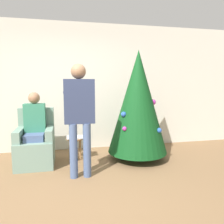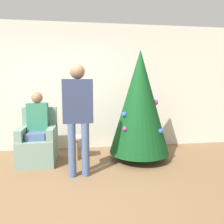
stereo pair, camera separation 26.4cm
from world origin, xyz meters
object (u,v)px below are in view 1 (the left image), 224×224
object	(u,v)px
person_seated	(35,125)
side_stool	(75,142)
person_standing	(79,110)
armchair	(36,145)
christmas_tree	(138,102)

from	to	relation	value
person_seated	side_stool	world-z (taller)	person_seated
person_standing	side_stool	xyz separation A→B (m)	(-0.05, 0.75, -0.70)
armchair	side_stool	xyz separation A→B (m)	(0.69, 0.06, -0.01)
armchair	person_standing	bearing A→B (deg)	-42.94
christmas_tree	side_stool	distance (m)	1.40
christmas_tree	side_stool	xyz separation A→B (m)	(-1.16, 0.20, -0.75)
christmas_tree	side_stool	bearing A→B (deg)	170.30
christmas_tree	armchair	xyz separation A→B (m)	(-1.85, 0.13, -0.75)
armchair	side_stool	distance (m)	0.70
christmas_tree	side_stool	world-z (taller)	christmas_tree
person_seated	armchair	bearing A→B (deg)	90.00
side_stool	person_standing	bearing A→B (deg)	-86.55
person_standing	person_seated	bearing A→B (deg)	138.23
armchair	christmas_tree	bearing A→B (deg)	-4.13
armchair	person_seated	size ratio (longest dim) A/B	0.77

